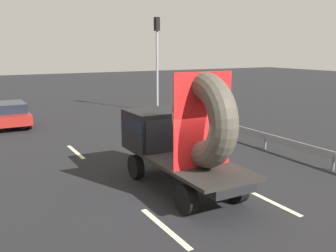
% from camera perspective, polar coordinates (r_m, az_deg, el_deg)
% --- Properties ---
extents(ground_plane, '(120.00, 120.00, 0.00)m').
position_cam_1_polar(ground_plane, '(11.65, 3.89, -10.53)').
color(ground_plane, black).
extents(flatbed_truck, '(2.02, 5.22, 3.76)m').
position_cam_1_polar(flatbed_truck, '(11.86, 1.70, -1.11)').
color(flatbed_truck, black).
rests_on(flatbed_truck, ground_plane).
extents(distant_sedan, '(1.81, 4.23, 1.38)m').
position_cam_1_polar(distant_sedan, '(23.43, -22.68, 1.73)').
color(distant_sedan, black).
rests_on(distant_sedan, ground_plane).
extents(traffic_light, '(0.42, 0.36, 6.47)m').
position_cam_1_polar(traffic_light, '(26.55, -1.64, 11.10)').
color(traffic_light, gray).
rests_on(traffic_light, ground_plane).
extents(guardrail, '(0.10, 14.13, 0.71)m').
position_cam_1_polar(guardrail, '(18.63, 10.75, -0.56)').
color(guardrail, gray).
rests_on(guardrail, ground_plane).
extents(lane_dash_left_near, '(0.16, 2.46, 0.01)m').
position_cam_1_polar(lane_dash_left_near, '(9.77, -0.53, -15.02)').
color(lane_dash_left_near, beige).
rests_on(lane_dash_left_near, ground_plane).
extents(lane_dash_left_far, '(0.16, 2.39, 0.01)m').
position_cam_1_polar(lane_dash_left_far, '(16.88, -13.71, -3.79)').
color(lane_dash_left_far, beige).
rests_on(lane_dash_left_far, ground_plane).
extents(lane_dash_right_near, '(0.16, 2.35, 0.01)m').
position_cam_1_polar(lane_dash_right_near, '(11.67, 15.12, -10.86)').
color(lane_dash_right_near, beige).
rests_on(lane_dash_right_near, ground_plane).
extents(lane_dash_right_far, '(0.16, 2.44, 0.01)m').
position_cam_1_polar(lane_dash_right_far, '(17.75, -2.44, -2.71)').
color(lane_dash_right_far, beige).
rests_on(lane_dash_right_far, ground_plane).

